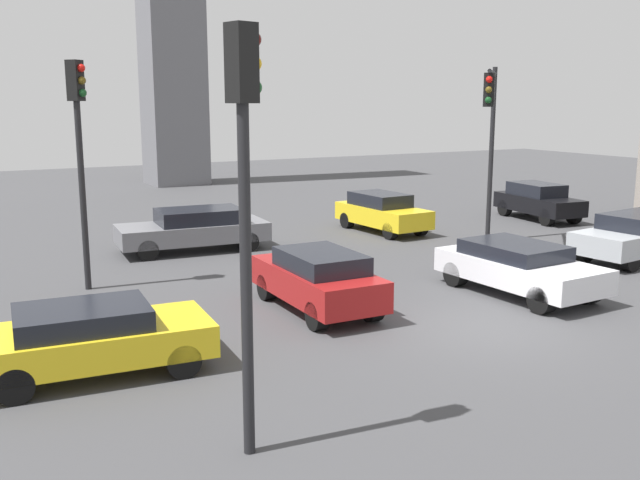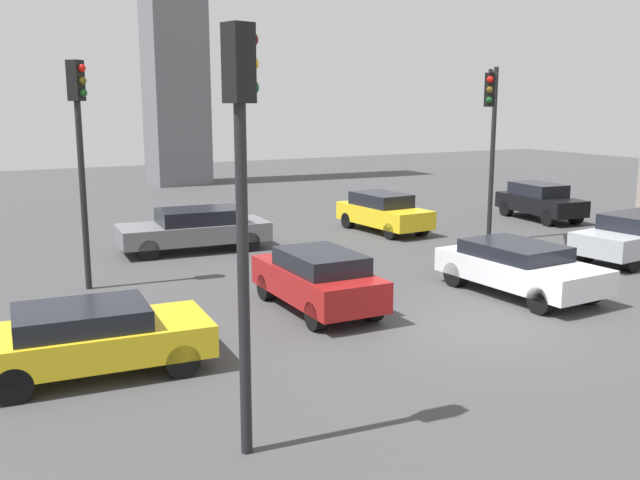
{
  "view_description": "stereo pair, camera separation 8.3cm",
  "coord_description": "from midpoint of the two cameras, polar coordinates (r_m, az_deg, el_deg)",
  "views": [
    {
      "loc": [
        -10.24,
        -11.45,
        4.88
      ],
      "look_at": [
        -1.98,
        3.76,
        1.48
      ],
      "focal_mm": 40.19,
      "sensor_mm": 36.0,
      "label": 1
    },
    {
      "loc": [
        -10.17,
        -11.49,
        4.88
      ],
      "look_at": [
        -1.98,
        3.76,
        1.48
      ],
      "focal_mm": 40.19,
      "sensor_mm": 36.0,
      "label": 2
    }
  ],
  "objects": [
    {
      "name": "car_6",
      "position": [
        26.93,
        4.87,
        2.26
      ],
      "size": [
        1.91,
        4.11,
        1.44
      ],
      "rotation": [
        0.0,
        0.0,
        -1.51
      ],
      "color": "yellow",
      "rests_on": "ground_plane"
    },
    {
      "name": "traffic_light_2",
      "position": [
        23.99,
        13.33,
        9.23
      ],
      "size": [
        2.35,
        2.36,
        5.96
      ],
      "rotation": [
        0.0,
        0.0,
        -2.35
      ],
      "color": "black",
      "rests_on": "ground_plane"
    },
    {
      "name": "ground_plane",
      "position": [
        16.11,
        12.61,
        -6.8
      ],
      "size": [
        85.14,
        85.14,
        0.0
      ],
      "primitive_type": "plane",
      "color": "#424244"
    },
    {
      "name": "car_1",
      "position": [
        24.07,
        23.85,
        0.33
      ],
      "size": [
        4.56,
        2.32,
        1.45
      ],
      "rotation": [
        0.0,
        0.0,
        3.25
      ],
      "color": "#ADB2B7",
      "rests_on": "ground_plane"
    },
    {
      "name": "car_7",
      "position": [
        18.86,
        15.41,
        -2.05
      ],
      "size": [
        2.18,
        4.41,
        1.3
      ],
      "rotation": [
        0.0,
        0.0,
        -1.52
      ],
      "color": "silver",
      "rests_on": "ground_plane"
    },
    {
      "name": "traffic_light_0",
      "position": [
        19.17,
        -18.74,
        8.0
      ],
      "size": [
        0.46,
        0.48,
        5.84
      ],
      "rotation": [
        0.0,
        0.0,
        -0.84
      ],
      "color": "black",
      "rests_on": "ground_plane"
    },
    {
      "name": "car_2",
      "position": [
        23.74,
        -10.06,
        0.91
      ],
      "size": [
        4.93,
        2.31,
        1.38
      ],
      "rotation": [
        0.0,
        0.0,
        3.06
      ],
      "color": "slate",
      "rests_on": "ground_plane"
    },
    {
      "name": "car_0",
      "position": [
        30.87,
        16.89,
        3.02
      ],
      "size": [
        2.03,
        4.14,
        1.49
      ],
      "rotation": [
        0.0,
        0.0,
        -1.68
      ],
      "color": "black",
      "rests_on": "ground_plane"
    },
    {
      "name": "traffic_light_1",
      "position": [
        9.42,
        -6.26,
        5.84
      ],
      "size": [
        0.49,
        0.39,
        5.84
      ],
      "rotation": [
        0.0,
        0.0,
        0.26
      ],
      "color": "black",
      "rests_on": "ground_plane"
    },
    {
      "name": "car_3",
      "position": [
        13.58,
        -17.82,
        -7.4
      ],
      "size": [
        4.21,
        2.16,
        1.28
      ],
      "rotation": [
        0.0,
        0.0,
        -0.08
      ],
      "color": "yellow",
      "rests_on": "ground_plane"
    },
    {
      "name": "car_4",
      "position": [
        16.76,
        -0.31,
        -3.1
      ],
      "size": [
        1.75,
        4.0,
        1.44
      ],
      "rotation": [
        0.0,
        0.0,
        1.55
      ],
      "color": "maroon",
      "rests_on": "ground_plane"
    }
  ]
}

